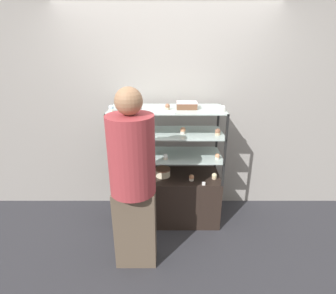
{
  "coord_description": "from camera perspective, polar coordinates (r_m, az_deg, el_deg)",
  "views": [
    {
      "loc": [
        0.01,
        -2.79,
        2.06
      ],
      "look_at": [
        0.0,
        0.0,
        0.97
      ],
      "focal_mm": 28.0,
      "sensor_mm": 36.0,
      "label": 1
    }
  ],
  "objects": [
    {
      "name": "cupcake_10",
      "position": [
        2.9,
        11.02,
        3.23
      ],
      "size": [
        0.06,
        0.06,
        0.07
      ],
      "color": "#CCB28C",
      "rests_on": "display_riser_middle"
    },
    {
      "name": "price_tag_2",
      "position": [
        2.72,
        -5.04,
        2.07
      ],
      "size": [
        0.04,
        0.0,
        0.04
      ],
      "color": "white",
      "rests_on": "display_riser_middle"
    },
    {
      "name": "cupcake_9",
      "position": [
        2.9,
        3.52,
        3.6
      ],
      "size": [
        0.06,
        0.06,
        0.07
      ],
      "color": "beige",
      "rests_on": "display_riser_middle"
    },
    {
      "name": "display_riser_middle",
      "position": [
        2.95,
        0.0,
        2.91
      ],
      "size": [
        1.25,
        0.52,
        0.27
      ],
      "color": "black",
      "rests_on": "display_riser_lower"
    },
    {
      "name": "display_riser_upper",
      "position": [
        2.87,
        0.0,
        8.06
      ],
      "size": [
        1.25,
        0.52,
        0.27
      ],
      "color": "black",
      "rests_on": "display_riser_middle"
    },
    {
      "name": "sheet_cake_frosted",
      "position": [
        2.87,
        4.36,
        9.06
      ],
      "size": [
        0.22,
        0.15,
        0.07
      ],
      "color": "brown",
      "rests_on": "display_riser_upper"
    },
    {
      "name": "cupcake_13",
      "position": [
        2.81,
        0.15,
        8.75
      ],
      "size": [
        0.05,
        0.05,
        0.07
      ],
      "color": "#CCB28C",
      "rests_on": "display_riser_upper"
    },
    {
      "name": "cupcake_5",
      "position": [
        2.91,
        -0.27,
        -2.13
      ],
      "size": [
        0.05,
        0.05,
        0.06
      ],
      "color": "beige",
      "rests_on": "display_riser_lower"
    },
    {
      "name": "cupcake_14",
      "position": [
        2.78,
        12.14,
        8.17
      ],
      "size": [
        0.05,
        0.05,
        0.07
      ],
      "color": "white",
      "rests_on": "display_riser_upper"
    },
    {
      "name": "ground_plane",
      "position": [
        3.47,
        0.0,
        -15.01
      ],
      "size": [
        20.0,
        20.0,
        0.0
      ],
      "primitive_type": "plane",
      "color": "#2D2D33"
    },
    {
      "name": "layer_cake_centerpiece",
      "position": [
        3.12,
        -0.88,
        -5.49
      ],
      "size": [
        0.18,
        0.18,
        0.1
      ],
      "color": "beige",
      "rests_on": "display_base"
    },
    {
      "name": "cupcake_0",
      "position": [
        3.09,
        -10.8,
        -6.52
      ],
      "size": [
        0.06,
        0.06,
        0.07
      ],
      "color": "#CCB28C",
      "rests_on": "display_base"
    },
    {
      "name": "cupcake_6",
      "position": [
        2.97,
        10.95,
        -2.03
      ],
      "size": [
        0.05,
        0.05,
        0.06
      ],
      "color": "beige",
      "rests_on": "display_riser_lower"
    },
    {
      "name": "back_wall",
      "position": [
        3.29,
        0.03,
        8.02
      ],
      "size": [
        8.0,
        0.05,
        2.6
      ],
      "color": "gray",
      "rests_on": "ground_plane"
    },
    {
      "name": "cupcake_8",
      "position": [
        2.84,
        -3.96,
        3.21
      ],
      "size": [
        0.06,
        0.06,
        0.07
      ],
      "color": "beige",
      "rests_on": "display_riser_middle"
    },
    {
      "name": "cupcake_1",
      "position": [
        3.09,
        -5.07,
        -6.16
      ],
      "size": [
        0.06,
        0.06,
        0.07
      ],
      "color": "white",
      "rests_on": "display_base"
    },
    {
      "name": "price_tag_0",
      "position": [
        2.96,
        8.0,
        -7.93
      ],
      "size": [
        0.04,
        0.0,
        0.04
      ],
      "color": "white",
      "rests_on": "display_base"
    },
    {
      "name": "cupcake_3",
      "position": [
        3.11,
        10.28,
        -6.25
      ],
      "size": [
        0.06,
        0.06,
        0.07
      ],
      "color": "#CCB28C",
      "rests_on": "display_base"
    },
    {
      "name": "cupcake_7",
      "position": [
        2.88,
        -11.52,
        3.11
      ],
      "size": [
        0.06,
        0.06,
        0.07
      ],
      "color": "beige",
      "rests_on": "display_riser_middle"
    },
    {
      "name": "price_tag_1",
      "position": [
        2.82,
        -4.39,
        -3.14
      ],
      "size": [
        0.04,
        0.0,
        0.04
      ],
      "color": "white",
      "rests_on": "display_riser_lower"
    },
    {
      "name": "cupcake_2",
      "position": [
        3.04,
        5.37,
        -6.66
      ],
      "size": [
        0.06,
        0.06,
        0.07
      ],
      "color": "beige",
      "rests_on": "display_base"
    },
    {
      "name": "display_riser_lower",
      "position": [
        3.04,
        0.0,
        -1.94
      ],
      "size": [
        1.25,
        0.52,
        0.27
      ],
      "color": "black",
      "rests_on": "display_base"
    },
    {
      "name": "customer_figure",
      "position": [
        2.38,
        -7.42,
        -6.9
      ],
      "size": [
        0.41,
        0.41,
        1.75
      ],
      "color": "brown",
      "rests_on": "ground_plane"
    },
    {
      "name": "donut_glazed",
      "position": [
        2.86,
        -6.91,
        8.54
      ],
      "size": [
        0.12,
        0.12,
        0.04
      ],
      "color": "#EFE5CC",
      "rests_on": "display_riser_upper"
    },
    {
      "name": "cupcake_4",
      "position": [
        2.96,
        -11.08,
        -2.08
      ],
      "size": [
        0.05,
        0.05,
        0.06
      ],
      "color": "#CCB28C",
      "rests_on": "display_riser_lower"
    },
    {
      "name": "price_tag_3",
      "position": [
        2.63,
        1.27,
        7.66
      ],
      "size": [
        0.04,
        0.0,
        0.04
      ],
      "color": "white",
      "rests_on": "display_riser_upper"
    },
    {
      "name": "cupcake_11",
      "position": [
        2.81,
        -12.0,
        8.28
      ],
      "size": [
        0.05,
        0.05,
        0.07
      ],
      "color": "beige",
      "rests_on": "display_riser_upper"
    },
    {
      "name": "cupcake_12",
      "position": [
        2.74,
        -6.06,
        8.31
      ],
      "size": [
        0.05,
        0.05,
        0.07
      ],
      "color": "beige",
      "rests_on": "display_riser_upper"
    },
    {
      "name": "display_base",
      "position": [
        3.3,
        0.0,
        -10.82
      ],
      "size": [
        1.25,
        0.52,
        0.6
      ],
      "color": "black",
      "rests_on": "ground_plane"
    }
  ]
}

